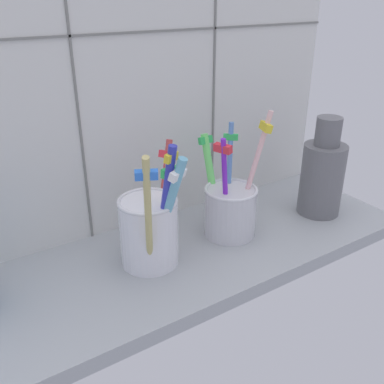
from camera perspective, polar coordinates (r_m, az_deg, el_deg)
counter_slab at (r=60.94cm, az=0.32°, el=-8.26°), size 64.00×22.00×2.00cm
tile_wall_back at (r=62.36cm, az=-5.90°, el=13.90°), size 64.00×2.20×45.00cm
toothbrush_cup_left at (r=55.12cm, az=-5.49°, el=-4.69°), size 10.48×12.47×18.14cm
toothbrush_cup_right at (r=62.16cm, az=5.06°, el=-1.96°), size 8.89×9.66×18.23cm
ceramic_vase at (r=70.15cm, az=16.86°, el=2.25°), size 6.63×6.63×15.62cm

